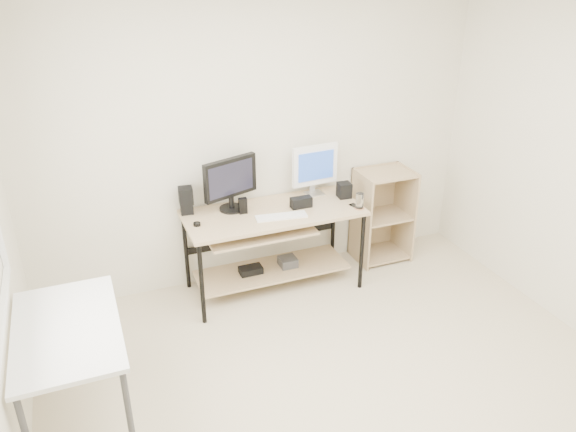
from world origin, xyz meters
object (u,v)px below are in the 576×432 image
(desk, at_px, (271,234))
(side_table, at_px, (68,338))
(audio_controller, at_px, (243,206))
(shelf_unit, at_px, (380,214))
(white_imac, at_px, (315,166))
(black_monitor, at_px, (230,181))

(desk, distance_m, side_table, 1.97)
(side_table, bearing_deg, audio_controller, 37.75)
(desk, xyz_separation_m, shelf_unit, (1.18, 0.16, -0.09))
(desk, height_order, white_imac, white_imac)
(white_imac, relative_size, audio_controller, 3.34)
(side_table, xyz_separation_m, black_monitor, (1.36, 1.21, 0.34))
(black_monitor, xyz_separation_m, audio_controller, (0.07, -0.10, -0.19))
(side_table, bearing_deg, shelf_unit, 23.33)
(side_table, height_order, black_monitor, black_monitor)
(shelf_unit, height_order, black_monitor, black_monitor)
(desk, bearing_deg, audio_controller, 167.88)
(desk, distance_m, white_imac, 0.71)
(white_imac, distance_m, audio_controller, 0.76)
(side_table, xyz_separation_m, shelf_unit, (2.83, 1.22, -0.22))
(black_monitor, relative_size, white_imac, 1.06)
(desk, distance_m, shelf_unit, 1.19)
(shelf_unit, bearing_deg, side_table, -156.67)
(side_table, relative_size, black_monitor, 2.06)
(black_monitor, height_order, white_imac, white_imac)
(desk, xyz_separation_m, audio_controller, (-0.22, 0.05, 0.28))
(shelf_unit, distance_m, audio_controller, 1.45)
(side_table, relative_size, white_imac, 2.19)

